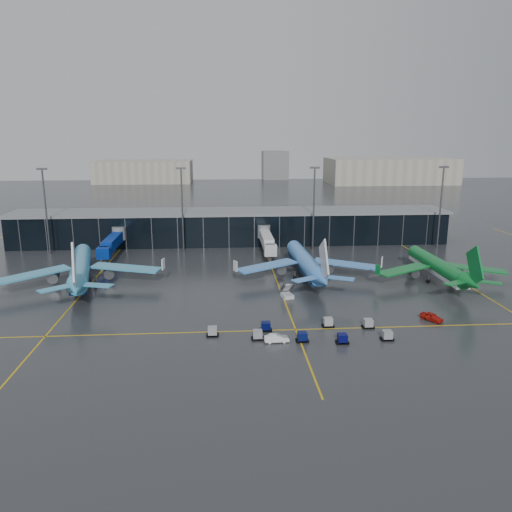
{
  "coord_description": "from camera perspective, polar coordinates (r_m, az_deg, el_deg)",
  "views": [
    {
      "loc": [
        -3.34,
        -100.18,
        35.03
      ],
      "look_at": [
        5.0,
        18.0,
        6.0
      ],
      "focal_mm": 35.0,
      "sensor_mm": 36.0,
      "label": 1
    }
  ],
  "objects": [
    {
      "name": "ground",
      "position": [
        106.18,
        -2.02,
        -5.5
      ],
      "size": [
        600.0,
        600.0,
        0.0
      ],
      "primitive_type": "plane",
      "color": "#282B2D",
      "rests_on": "ground"
    },
    {
      "name": "service_van_red",
      "position": [
        102.53,
        19.44,
        -6.57
      ],
      "size": [
        4.02,
        4.76,
        1.54
      ],
      "primitive_type": "imported",
      "rotation": [
        0.0,
        0.0,
        0.59
      ],
      "color": "#AF160D",
      "rests_on": "ground"
    },
    {
      "name": "airliner_klm_near",
      "position": [
        124.46,
        5.66,
        0.46
      ],
      "size": [
        38.79,
        43.78,
        13.05
      ],
      "primitive_type": null,
      "rotation": [
        0.0,
        0.0,
        0.04
      ],
      "color": "#458AE3",
      "rests_on": "ground"
    },
    {
      "name": "terminal_pier",
      "position": [
        164.9,
        -2.81,
        3.41
      ],
      "size": [
        142.0,
        17.0,
        10.7
      ],
      "color": "black",
      "rests_on": "ground"
    },
    {
      "name": "airliner_aer_lingus",
      "position": [
        128.95,
        20.05,
        -0.1
      ],
      "size": [
        34.35,
        39.09,
        11.97
      ],
      "primitive_type": null,
      "rotation": [
        0.0,
        0.0,
        0.0
      ],
      "color": "#0D6F2A",
      "rests_on": "ground"
    },
    {
      "name": "taxi_lines",
      "position": [
        116.96,
        2.7,
        -3.67
      ],
      "size": [
        220.0,
        120.0,
        0.02
      ],
      "color": "gold",
      "rests_on": "ground"
    },
    {
      "name": "service_van_white",
      "position": [
        87.42,
        2.37,
        -9.36
      ],
      "size": [
        4.38,
        1.75,
        1.42
      ],
      "primitive_type": "imported",
      "rotation": [
        0.0,
        0.0,
        1.63
      ],
      "color": "white",
      "rests_on": "ground"
    },
    {
      "name": "distant_hangars",
      "position": [
        374.99,
        4.2,
        9.72
      ],
      "size": [
        260.0,
        71.0,
        22.0
      ],
      "color": "#B2AD99",
      "rests_on": "ground"
    },
    {
      "name": "flood_masts",
      "position": [
        151.9,
        -0.85,
        5.74
      ],
      "size": [
        203.0,
        0.5,
        25.5
      ],
      "color": "#595B60",
      "rests_on": "ground"
    },
    {
      "name": "jet_bridges",
      "position": [
        149.76,
        -16.16,
        1.48
      ],
      "size": [
        94.0,
        27.5,
        7.2
      ],
      "color": "#595B60",
      "rests_on": "ground"
    },
    {
      "name": "baggage_carts",
      "position": [
        90.45,
        5.97,
        -8.58
      ],
      "size": [
        32.69,
        9.23,
        1.7
      ],
      "color": "black",
      "rests_on": "ground"
    },
    {
      "name": "mobile_airstair",
      "position": [
        110.24,
        3.59,
        -4.37
      ],
      "size": [
        2.84,
        3.6,
        3.45
      ],
      "rotation": [
        0.0,
        0.0,
        0.22
      ],
      "color": "silver",
      "rests_on": "ground"
    },
    {
      "name": "airliner_arkefly",
      "position": [
        124.64,
        -19.5,
        -0.09
      ],
      "size": [
        48.18,
        52.32,
        13.77
      ],
      "primitive_type": null,
      "rotation": [
        0.0,
        0.0,
        0.22
      ],
      "color": "#3D9FC9",
      "rests_on": "ground"
    }
  ]
}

